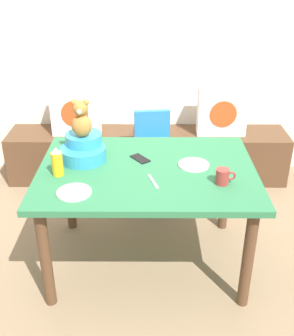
{
  "coord_description": "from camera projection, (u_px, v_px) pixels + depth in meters",
  "views": [
    {
      "loc": [
        0.01,
        -2.36,
        1.97
      ],
      "look_at": [
        0.0,
        0.1,
        0.69
      ],
      "focal_mm": 44.74,
      "sensor_mm": 36.0,
      "label": 1
    }
  ],
  "objects": [
    {
      "name": "pillow_floral_left",
      "position": [
        76.0,
        111.0,
        3.78
      ],
      "size": [
        0.44,
        0.15,
        0.44
      ],
      "color": "white",
      "rests_on": "window_bench"
    },
    {
      "name": "dinner_plate_near",
      "position": [
        194.0,
        165.0,
        2.69
      ],
      "size": [
        0.2,
        0.2,
        0.01
      ],
      "primitive_type": "cylinder",
      "color": "white",
      "rests_on": "dining_table"
    },
    {
      "name": "teddy_bear",
      "position": [
        81.0,
        119.0,
        2.66
      ],
      "size": [
        0.13,
        0.12,
        0.25
      ],
      "color": "#B37635",
      "rests_on": "infant_seat_teal"
    },
    {
      "name": "cell_phone",
      "position": [
        140.0,
        159.0,
        2.77
      ],
      "size": [
        0.14,
        0.16,
        0.01
      ],
      "primitive_type": "cube",
      "rotation": [
        0.0,
        0.0,
        0.64
      ],
      "color": "black",
      "rests_on": "dining_table"
    },
    {
      "name": "highchair",
      "position": [
        154.0,
        146.0,
        3.48
      ],
      "size": [
        0.35,
        0.48,
        0.79
      ],
      "color": "#2672B2",
      "rests_on": "ground_plane"
    },
    {
      "name": "dining_table",
      "position": [
        147.0,
        181.0,
        2.7
      ],
      "size": [
        1.38,
        1.0,
        0.74
      ],
      "color": "#2D7247",
      "rests_on": "ground_plane"
    },
    {
      "name": "pillow_floral_right",
      "position": [
        222.0,
        111.0,
        3.77
      ],
      "size": [
        0.44,
        0.15,
        0.44
      ],
      "color": "white",
      "rests_on": "window_bench"
    },
    {
      "name": "infant_seat_teal",
      "position": [
        83.0,
        149.0,
        2.75
      ],
      "size": [
        0.3,
        0.33,
        0.16
      ],
      "color": "#3093C2",
      "rests_on": "dining_table"
    },
    {
      "name": "book_stack",
      "position": [
        147.0,
        129.0,
        3.88
      ],
      "size": [
        0.2,
        0.14,
        0.07
      ],
      "primitive_type": "cube",
      "color": "#C477C3",
      "rests_on": "window_bench"
    },
    {
      "name": "ketchup_bottle",
      "position": [
        57.0,
        162.0,
        2.54
      ],
      "size": [
        0.07,
        0.07,
        0.18
      ],
      "color": "gold",
      "rests_on": "dining_table"
    },
    {
      "name": "back_wall",
      "position": [
        148.0,
        35.0,
        3.75
      ],
      "size": [
        4.4,
        0.1,
        2.6
      ],
      "primitive_type": "cube",
      "color": "silver",
      "rests_on": "ground_plane"
    },
    {
      "name": "window_bench",
      "position": [
        148.0,
        155.0,
        4.0
      ],
      "size": [
        2.6,
        0.44,
        0.46
      ],
      "primitive_type": "cube",
      "color": "brown",
      "rests_on": "ground_plane"
    },
    {
      "name": "ground_plane",
      "position": [
        147.0,
        260.0,
        3.0
      ],
      "size": [
        8.0,
        8.0,
        0.0
      ],
      "primitive_type": "plane",
      "color": "#8C7256"
    },
    {
      "name": "coffee_mug",
      "position": [
        223.0,
        176.0,
        2.47
      ],
      "size": [
        0.12,
        0.08,
        0.09
      ],
      "color": "#9E332D",
      "rests_on": "dining_table"
    },
    {
      "name": "dinner_plate_far",
      "position": [
        74.0,
        192.0,
        2.38
      ],
      "size": [
        0.2,
        0.2,
        0.01
      ],
      "primitive_type": "cylinder",
      "color": "white",
      "rests_on": "dining_table"
    },
    {
      "name": "table_fork",
      "position": [
        153.0,
        181.0,
        2.5
      ],
      "size": [
        0.07,
        0.17,
        0.01
      ],
      "primitive_type": "cube",
      "rotation": [
        0.0,
        0.0,
        0.31
      ],
      "color": "silver",
      "rests_on": "dining_table"
    }
  ]
}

